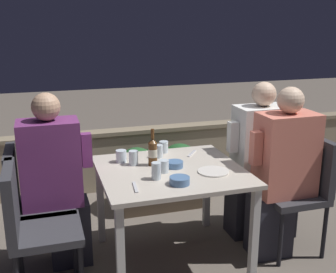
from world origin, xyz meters
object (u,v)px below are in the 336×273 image
object	(u,v)px
chair_left_near	(30,220)
person_white_polo	(256,160)
beer_bottle	(153,151)
chair_right_far	(277,168)
chair_right_near	(303,182)
chair_left_far	(28,197)
person_purple_stripe	(57,181)
person_coral_top	(281,173)

from	to	relation	value
chair_left_near	person_white_polo	distance (m)	1.78
beer_bottle	chair_right_far	bearing A→B (deg)	3.95
person_white_polo	chair_right_near	bearing A→B (deg)	-57.17
chair_left_far	person_purple_stripe	size ratio (longest dim) A/B	0.71
person_coral_top	person_purple_stripe	bearing A→B (deg)	168.27
person_coral_top	chair_right_far	world-z (taller)	person_coral_top
person_purple_stripe	person_coral_top	world-z (taller)	person_coral_top
person_coral_top	person_white_polo	bearing A→B (deg)	93.25
person_coral_top	person_white_polo	world-z (taller)	person_coral_top
chair_right_near	person_coral_top	xyz separation A→B (m)	(-0.20, -0.00, 0.10)
chair_left_far	chair_right_near	world-z (taller)	same
chair_right_far	chair_right_near	bearing A→B (deg)	-86.82
person_white_polo	beer_bottle	bearing A→B (deg)	-175.16
person_purple_stripe	chair_right_near	world-z (taller)	person_purple_stripe
chair_left_near	chair_left_far	size ratio (longest dim) A/B	1.00
chair_left_far	chair_right_far	distance (m)	1.95
chair_right_near	beer_bottle	distance (m)	1.16
chair_right_far	person_white_polo	size ratio (longest dim) A/B	0.70
person_purple_stripe	beer_bottle	world-z (taller)	person_purple_stripe
chair_left_far	chair_left_near	bearing A→B (deg)	-88.10
chair_right_near	person_white_polo	world-z (taller)	person_white_polo
person_purple_stripe	chair_right_far	distance (m)	1.76
chair_left_near	chair_left_far	bearing A→B (deg)	91.90
chair_left_near	person_coral_top	bearing A→B (deg)	1.19
chair_left_far	person_coral_top	size ratio (longest dim) A/B	0.70
chair_left_far	chair_right_near	distance (m)	2.00
chair_left_near	beer_bottle	size ratio (longest dim) A/B	3.31
person_purple_stripe	chair_right_near	distance (m)	1.80
chair_right_far	person_white_polo	bearing A→B (deg)	-180.00
chair_left_far	beer_bottle	xyz separation A→B (m)	(0.87, -0.07, 0.27)
chair_left_near	chair_right_near	xyz separation A→B (m)	(1.96, 0.04, 0.00)
chair_right_far	beer_bottle	world-z (taller)	beer_bottle
chair_left_near	chair_left_far	xyz separation A→B (m)	(-0.01, 0.36, 0.00)
person_coral_top	chair_right_far	bearing A→B (deg)	61.94
chair_left_near	chair_right_near	distance (m)	1.96
chair_left_far	beer_bottle	distance (m)	0.92
person_purple_stripe	chair_right_far	xyz separation A→B (m)	(1.75, 0.01, -0.09)
chair_right_far	beer_bottle	distance (m)	1.11
person_purple_stripe	person_coral_top	bearing A→B (deg)	-11.73
chair_right_near	chair_right_far	world-z (taller)	same
chair_left_near	beer_bottle	xyz separation A→B (m)	(0.86, 0.30, 0.27)
chair_left_near	person_purple_stripe	distance (m)	0.42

